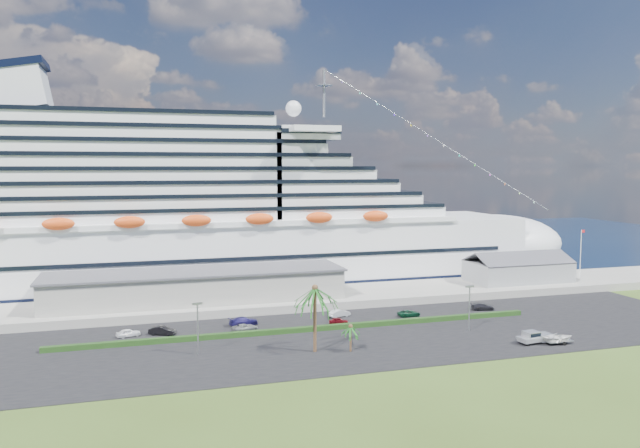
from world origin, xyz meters
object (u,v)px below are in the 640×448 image
object	(u,v)px
cruise_ship	(200,219)
boat_trailer	(559,338)
parked_car_3	(244,321)
pickup_truck	(535,337)

from	to	relation	value
cruise_ship	boat_trailer	world-z (taller)	cruise_ship
parked_car_3	pickup_truck	size ratio (longest dim) A/B	0.88
parked_car_3	pickup_truck	bearing A→B (deg)	-132.29
cruise_ship	parked_car_3	distance (m)	43.37
parked_car_3	boat_trailer	distance (m)	55.38
parked_car_3	boat_trailer	size ratio (longest dim) A/B	0.93
pickup_truck	cruise_ship	bearing A→B (deg)	125.94
cruise_ship	pickup_truck	distance (m)	83.17
boat_trailer	parked_car_3	bearing A→B (deg)	150.20
cruise_ship	boat_trailer	size ratio (longest dim) A/B	32.65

